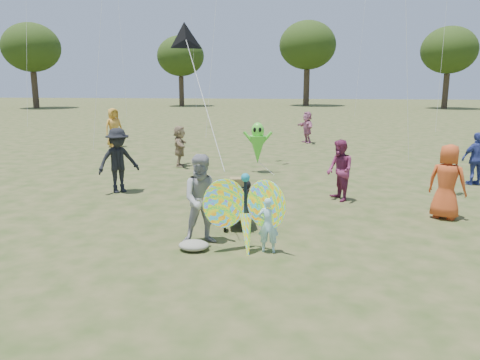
# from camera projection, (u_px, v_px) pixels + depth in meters

# --- Properties ---
(ground) EXTENTS (160.00, 160.00, 0.00)m
(ground) POSITION_uv_depth(u_px,v_px,m) (241.00, 257.00, 8.44)
(ground) COLOR #51592B
(ground) RESTS_ON ground
(child_girl) EXTENTS (0.39, 0.27, 1.06)m
(child_girl) POSITION_uv_depth(u_px,v_px,m) (268.00, 225.00, 8.58)
(child_girl) COLOR #9FD8E1
(child_girl) RESTS_ON ground
(adult_man) EXTENTS (0.99, 0.85, 1.76)m
(adult_man) POSITION_uv_depth(u_px,v_px,m) (204.00, 199.00, 9.00)
(adult_man) COLOR #939398
(adult_man) RESTS_ON ground
(grey_bag) EXTENTS (0.57, 0.47, 0.18)m
(grey_bag) POSITION_uv_depth(u_px,v_px,m) (194.00, 245.00, 8.77)
(grey_bag) COLOR gray
(grey_bag) RESTS_ON ground
(crowd_a) EXTENTS (1.01, 0.91, 1.73)m
(crowd_a) POSITION_uv_depth(u_px,v_px,m) (447.00, 182.00, 10.65)
(crowd_a) COLOR #C4491F
(crowd_a) RESTS_ON ground
(crowd_b) EXTENTS (1.33, 1.30, 1.83)m
(crowd_b) POSITION_uv_depth(u_px,v_px,m) (118.00, 161.00, 13.19)
(crowd_b) COLOR black
(crowd_b) RESTS_ON ground
(crowd_c) EXTENTS (1.01, 0.60, 1.61)m
(crowd_c) POSITION_uv_depth(u_px,v_px,m) (477.00, 159.00, 14.18)
(crowd_c) COLOR #34408F
(crowd_c) RESTS_ON ground
(crowd_d) EXTENTS (0.71, 1.47, 1.52)m
(crowd_d) POSITION_uv_depth(u_px,v_px,m) (180.00, 146.00, 17.32)
(crowd_d) COLOR #977E5D
(crowd_d) RESTS_ON ground
(crowd_e) EXTENTS (0.86, 0.96, 1.62)m
(crowd_e) POSITION_uv_depth(u_px,v_px,m) (340.00, 170.00, 12.30)
(crowd_e) COLOR #7B2951
(crowd_e) RESTS_ON ground
(crowd_g) EXTENTS (1.05, 1.08, 1.87)m
(crowd_g) POSITION_uv_depth(u_px,v_px,m) (114.00, 128.00, 22.49)
(crowd_g) COLOR gold
(crowd_g) RESTS_ON ground
(crowd_j) EXTENTS (1.05, 1.56, 1.62)m
(crowd_j) POSITION_uv_depth(u_px,v_px,m) (307.00, 127.00, 24.02)
(crowd_j) COLOR #B6688B
(crowd_j) RESTS_ON ground
(jogging_stroller) EXTENTS (0.59, 1.09, 1.09)m
(jogging_stroller) POSITION_uv_depth(u_px,v_px,m) (238.00, 199.00, 10.14)
(jogging_stroller) COLOR black
(jogging_stroller) RESTS_ON ground
(butterfly_kite) EXTENTS (1.74, 0.75, 1.68)m
(butterfly_kite) POSITION_uv_depth(u_px,v_px,m) (246.00, 214.00, 8.55)
(butterfly_kite) COLOR red
(butterfly_kite) RESTS_ON ground
(delta_kite_rig) EXTENTS (1.65, 2.39, 3.04)m
(delta_kite_rig) POSITION_uv_depth(u_px,v_px,m) (186.00, 40.00, 10.53)
(delta_kite_rig) COLOR black
(delta_kite_rig) RESTS_ON ground
(alien_kite) EXTENTS (1.12, 0.69, 1.74)m
(alien_kite) POSITION_uv_depth(u_px,v_px,m) (258.00, 145.00, 16.11)
(alien_kite) COLOR #55E235
(alien_kite) RESTS_ON ground
(tree_line) EXTENTS (91.78, 33.60, 10.79)m
(tree_line) POSITION_uv_depth(u_px,v_px,m) (325.00, 46.00, 50.29)
(tree_line) COLOR #3A2D21
(tree_line) RESTS_ON ground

